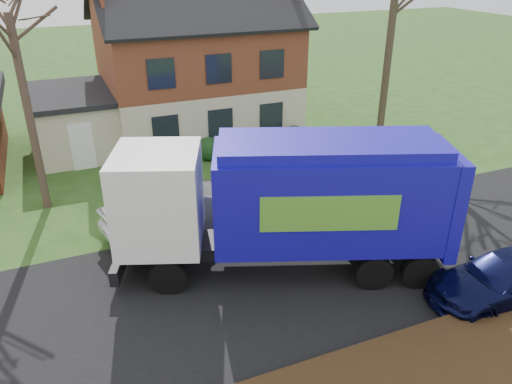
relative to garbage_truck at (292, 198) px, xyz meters
name	(u,v)px	position (x,y,z in m)	size (l,w,h in m)	color
ground	(271,279)	(-0.75, -0.33, -2.38)	(120.00, 120.00, 0.00)	#254818
road	(271,279)	(-0.75, -0.33, -2.37)	(80.00, 7.00, 0.02)	black
main_house	(185,55)	(0.74, 13.58, 1.65)	(12.95, 8.95, 9.26)	#BDB098
garbage_truck	(292,198)	(0.00, 0.00, 0.00)	(9.92, 5.82, 4.13)	black
silver_sedan	(181,208)	(-2.42, 3.47, -1.52)	(1.82, 5.22, 1.72)	#ACB0B4
navy_wagon	(506,278)	(4.83, -3.62, -1.72)	(1.84, 4.53, 1.31)	black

